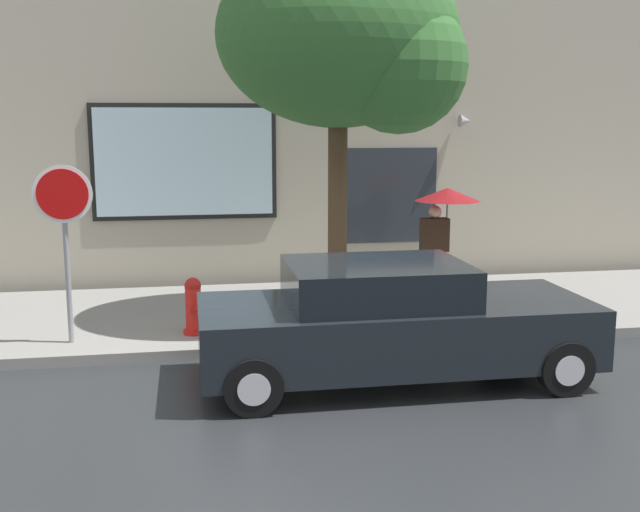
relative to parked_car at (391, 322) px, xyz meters
name	(u,v)px	position (x,y,z in m)	size (l,w,h in m)	color
ground_plane	(287,381)	(-1.25, 0.15, -0.72)	(60.00, 60.00, 0.00)	#282B2D
sidewalk	(263,314)	(-1.25, 3.15, -0.64)	(20.00, 4.00, 0.15)	gray
building_facade	(246,99)	(-1.25, 5.65, 2.77)	(20.00, 0.67, 7.00)	#B2A893
parked_car	(391,322)	(0.00, 0.00, 0.00)	(4.66, 1.92, 1.45)	black
fire_hydrant	(193,306)	(-2.33, 1.93, -0.17)	(0.30, 0.44, 0.80)	red
pedestrian_with_umbrella	(444,209)	(1.84, 3.51, 0.94)	(1.08, 1.08, 1.85)	black
street_tree	(351,42)	(0.00, 2.43, 3.49)	(3.52, 2.99, 5.48)	#4C3823
stop_sign	(64,219)	(-3.96, 1.76, 1.12)	(0.76, 0.10, 2.39)	gray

